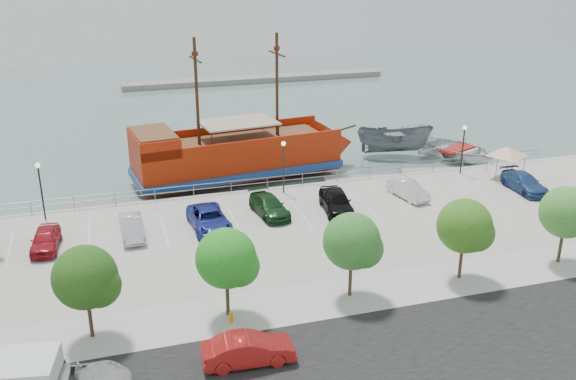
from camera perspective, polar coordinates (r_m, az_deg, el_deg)
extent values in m
plane|color=slate|center=(45.98, 1.92, -4.22)|extent=(160.00, 160.00, 0.00)
cube|color=black|center=(32.75, 11.23, -14.00)|extent=(100.00, 8.00, 0.04)
cube|color=#ABABAB|center=(37.26, 6.94, -9.05)|extent=(100.00, 4.00, 0.05)
cylinder|color=slate|center=(52.11, -0.80, 1.22)|extent=(50.00, 0.06, 0.06)
cylinder|color=slate|center=(52.25, -0.80, 0.81)|extent=(50.00, 0.06, 0.06)
cube|color=gray|center=(99.10, -2.87, 9.80)|extent=(40.00, 3.00, 0.80)
cube|color=#9C1F05|center=(56.62, -4.57, 2.95)|extent=(18.27, 7.64, 2.88)
cube|color=navy|center=(56.92, -4.54, 2.05)|extent=(18.64, 8.01, 0.66)
cone|color=#9C1F05|center=(60.36, 4.20, 4.11)|extent=(4.16, 5.71, 5.32)
cube|color=#9C1F05|center=(54.15, -11.86, 4.17)|extent=(3.97, 5.90, 1.55)
cube|color=brown|center=(53.92, -11.92, 5.02)|extent=(3.70, 5.44, 0.13)
cube|color=brown|center=(56.35, -4.08, 4.47)|extent=(14.89, 6.58, 0.17)
cube|color=#9C1F05|center=(58.51, -5.50, 5.39)|extent=(17.63, 2.36, 0.78)
cube|color=#9C1F05|center=(53.68, -3.68, 4.01)|extent=(17.63, 2.36, 0.78)
cylinder|color=#382111|center=(56.43, -0.99, 9.24)|extent=(0.30, 0.30, 9.09)
cylinder|color=#382111|center=(54.10, -8.11, 8.53)|extent=(0.30, 0.30, 9.09)
cylinder|color=#382111|center=(55.93, -1.00, 12.02)|extent=(0.56, 3.32, 0.16)
cylinder|color=#382111|center=(53.58, -8.26, 11.42)|extent=(0.56, 3.32, 0.16)
cube|color=tan|center=(55.81, -4.45, 6.01)|extent=(6.89, 4.96, 0.13)
cylinder|color=#382111|center=(60.35, 4.89, 5.40)|extent=(2.76, 0.51, 0.66)
imported|color=slate|center=(63.91, 9.44, 4.20)|extent=(7.85, 5.13, 2.84)
imported|color=silver|center=(64.31, 14.85, 3.32)|extent=(8.48, 9.60, 1.65)
cube|color=slate|center=(52.25, -15.91, -1.62)|extent=(7.24, 2.83, 0.40)
cube|color=gray|center=(56.60, 6.81, 0.82)|extent=(7.24, 3.48, 0.40)
cube|color=gray|center=(59.78, 13.22, 1.50)|extent=(7.04, 3.58, 0.39)
cylinder|color=slate|center=(58.19, 17.29, 2.41)|extent=(0.08, 0.08, 1.94)
cylinder|color=slate|center=(58.98, 19.40, 2.40)|extent=(0.08, 0.08, 1.94)
cylinder|color=slate|center=(56.14, 18.02, 1.65)|extent=(0.08, 0.08, 1.94)
cylinder|color=slate|center=(56.97, 20.19, 1.66)|extent=(0.08, 0.08, 1.94)
pyramid|color=white|center=(57.05, 18.93, 3.67)|extent=(4.54, 4.54, 0.79)
imported|color=red|center=(31.17, -3.54, -13.98)|extent=(4.49, 1.79, 1.45)
cylinder|color=orange|center=(34.34, -5.07, -11.28)|extent=(0.22, 0.22, 0.56)
sphere|color=orange|center=(34.18, -5.09, -10.86)|extent=(0.24, 0.24, 0.24)
cylinder|color=black|center=(48.94, -21.05, -0.27)|extent=(0.12, 0.12, 4.00)
sphere|color=#FFF2CC|center=(48.27, -21.37, 2.06)|extent=(0.36, 0.36, 0.36)
cylinder|color=black|center=(50.59, -0.40, 1.86)|extent=(0.12, 0.12, 4.00)
sphere|color=#FFF2CC|center=(49.94, -0.40, 4.14)|extent=(0.36, 0.36, 0.36)
cylinder|color=black|center=(57.00, 15.24, 3.33)|extent=(0.12, 0.12, 4.00)
sphere|color=#FFF2CC|center=(56.42, 15.44, 5.36)|extent=(0.36, 0.36, 0.36)
cylinder|color=#473321|center=(34.17, -17.17, -10.81)|extent=(0.20, 0.20, 2.20)
sphere|color=#224713|center=(33.05, -17.59, -7.41)|extent=(3.20, 3.20, 3.20)
sphere|color=#224713|center=(32.95, -16.47, -8.16)|extent=(2.20, 2.20, 2.20)
cylinder|color=#473321|center=(34.59, -5.40, -9.45)|extent=(0.20, 0.20, 2.20)
sphere|color=#21771C|center=(33.49, -5.53, -6.06)|extent=(3.20, 3.20, 3.20)
sphere|color=#21771C|center=(33.51, -4.39, -6.76)|extent=(2.20, 2.20, 2.20)
cylinder|color=#473321|center=(36.38, 5.55, -7.82)|extent=(0.20, 0.20, 2.20)
sphere|color=#2E6626|center=(35.33, 5.68, -4.55)|extent=(3.20, 3.20, 3.20)
sphere|color=#2E6626|center=(35.47, 6.75, -5.20)|extent=(2.20, 2.20, 2.20)
cylinder|color=#473321|center=(39.34, 15.09, -6.16)|extent=(0.20, 0.20, 2.20)
sphere|color=#32621A|center=(38.38, 15.41, -3.10)|extent=(3.20, 3.20, 3.20)
sphere|color=#32621A|center=(38.62, 16.35, -3.70)|extent=(2.20, 2.20, 2.20)
cylinder|color=#473321|center=(43.25, 23.06, -4.63)|extent=(0.20, 0.20, 2.20)
sphere|color=#3B782D|center=(42.38, 23.49, -1.82)|extent=(3.20, 3.20, 3.20)
imported|color=maroon|center=(44.58, -20.76, -4.11)|extent=(2.03, 4.23, 1.39)
imported|color=silver|center=(44.70, -13.73, -3.22)|extent=(1.57, 4.26, 1.39)
imported|color=navy|center=(44.88, -7.02, -2.60)|extent=(2.68, 5.36, 1.46)
imported|color=#143918|center=(46.93, -1.68, -1.43)|extent=(2.49, 4.91, 1.37)
imported|color=black|center=(47.55, 4.31, -0.98)|extent=(2.60, 5.11, 1.67)
imported|color=silver|center=(50.96, 10.62, 0.04)|extent=(2.14, 4.24, 1.33)
imported|color=navy|center=(54.86, 20.25, 0.63)|extent=(2.10, 4.87, 1.40)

